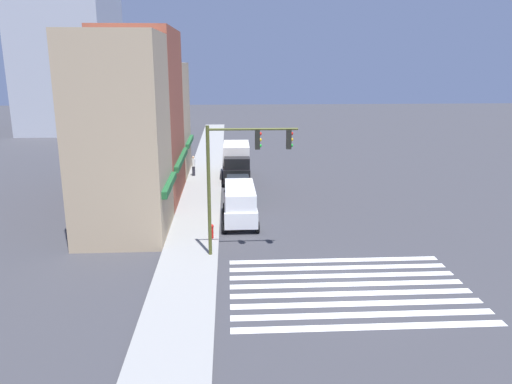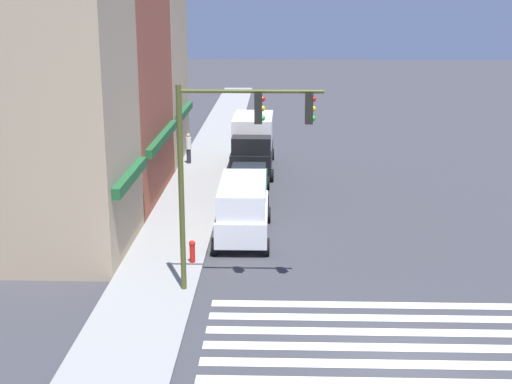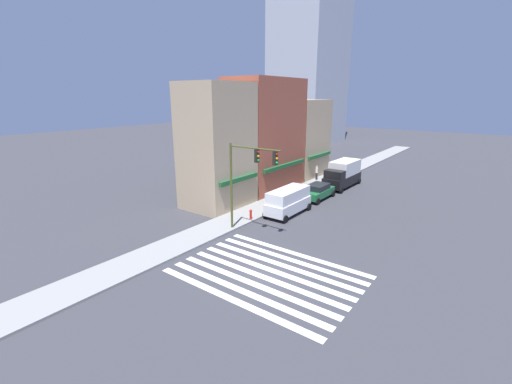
{
  "view_description": "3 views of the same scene",
  "coord_description": "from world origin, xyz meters",
  "px_view_note": "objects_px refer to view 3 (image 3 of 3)",
  "views": [
    {
      "loc": [
        -20.43,
        5.36,
        9.97
      ],
      "look_at": [
        4.18,
        4.0,
        3.5
      ],
      "focal_mm": 35.0,
      "sensor_mm": 36.0,
      "label": 1
    },
    {
      "loc": [
        -17.8,
        3.36,
        9.45
      ],
      "look_at": [
        4.18,
        4.0,
        3.5
      ],
      "focal_mm": 50.0,
      "sensor_mm": 36.0,
      "label": 2
    },
    {
      "loc": [
        -15.24,
        -10.51,
        10.33
      ],
      "look_at": [
        4.18,
        4.0,
        3.5
      ],
      "focal_mm": 24.0,
      "sensor_mm": 36.0,
      "label": 3
    }
  ],
  "objects_px": {
    "box_truck_black": "(343,174)",
    "traffic_signal": "(247,171)",
    "van_white": "(288,201)",
    "fire_hydrant": "(251,214)",
    "pedestrian_white_shirt": "(317,172)",
    "sedan_green": "(318,191)"
  },
  "relations": [
    {
      "from": "van_white",
      "to": "fire_hydrant",
      "type": "bearing_deg",
      "value": 152.38
    },
    {
      "from": "box_truck_black",
      "to": "van_white",
      "type": "bearing_deg",
      "value": -179.26
    },
    {
      "from": "box_truck_black",
      "to": "pedestrian_white_shirt",
      "type": "xyz_separation_m",
      "value": [
        0.88,
        3.79,
        -0.51
      ]
    },
    {
      "from": "pedestrian_white_shirt",
      "to": "fire_hydrant",
      "type": "bearing_deg",
      "value": 93.62
    },
    {
      "from": "sedan_green",
      "to": "box_truck_black",
      "type": "relative_size",
      "value": 0.71
    },
    {
      "from": "traffic_signal",
      "to": "box_truck_black",
      "type": "xyz_separation_m",
      "value": [
        17.88,
        -0.13,
        -3.37
      ]
    },
    {
      "from": "traffic_signal",
      "to": "sedan_green",
      "type": "height_order",
      "value": "traffic_signal"
    },
    {
      "from": "traffic_signal",
      "to": "fire_hydrant",
      "type": "xyz_separation_m",
      "value": [
        2.46,
        1.57,
        -4.35
      ]
    },
    {
      "from": "box_truck_black",
      "to": "sedan_green",
      "type": "bearing_deg",
      "value": -179.26
    },
    {
      "from": "box_truck_black",
      "to": "traffic_signal",
      "type": "bearing_deg",
      "value": -179.67
    },
    {
      "from": "traffic_signal",
      "to": "fire_hydrant",
      "type": "distance_m",
      "value": 5.24
    },
    {
      "from": "fire_hydrant",
      "to": "van_white",
      "type": "bearing_deg",
      "value": -27.18
    },
    {
      "from": "sedan_green",
      "to": "box_truck_black",
      "type": "xyz_separation_m",
      "value": [
        6.25,
        -0.0,
        0.75
      ]
    },
    {
      "from": "fire_hydrant",
      "to": "pedestrian_white_shirt",
      "type": "bearing_deg",
      "value": 7.31
    },
    {
      "from": "box_truck_black",
      "to": "pedestrian_white_shirt",
      "type": "bearing_deg",
      "value": 77.66
    },
    {
      "from": "traffic_signal",
      "to": "box_truck_black",
      "type": "bearing_deg",
      "value": -0.41
    },
    {
      "from": "van_white",
      "to": "box_truck_black",
      "type": "xyz_separation_m",
      "value": [
        12.11,
        0.0,
        0.3
      ]
    },
    {
      "from": "traffic_signal",
      "to": "sedan_green",
      "type": "bearing_deg",
      "value": -0.62
    },
    {
      "from": "traffic_signal",
      "to": "pedestrian_white_shirt",
      "type": "bearing_deg",
      "value": 11.06
    },
    {
      "from": "traffic_signal",
      "to": "van_white",
      "type": "relative_size",
      "value": 1.38
    },
    {
      "from": "traffic_signal",
      "to": "fire_hydrant",
      "type": "bearing_deg",
      "value": 32.64
    },
    {
      "from": "traffic_signal",
      "to": "van_white",
      "type": "bearing_deg",
      "value": -1.26
    }
  ]
}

